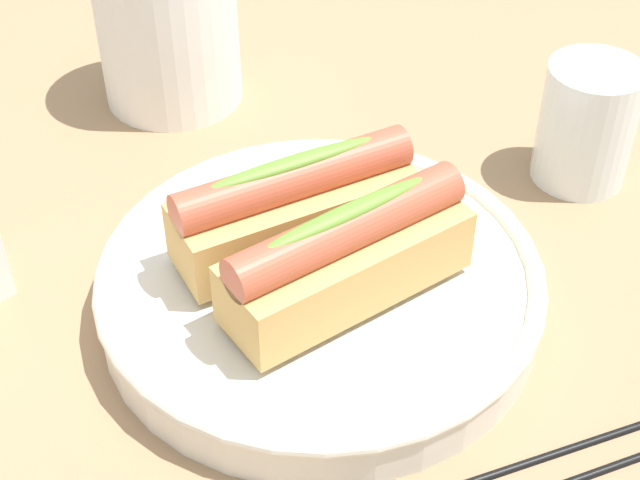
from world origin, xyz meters
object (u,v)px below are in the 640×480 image
at_px(chopstick_near, 522,463).
at_px(hotdog_back, 295,205).
at_px(hotdog_front, 347,256).
at_px(water_glass, 586,130).
at_px(serving_bowl, 320,285).
at_px(paper_towel_roll, 167,24).

bearing_deg(chopstick_near, hotdog_back, 109.96).
xyz_separation_m(hotdog_front, hotdog_back, (0.00, 0.05, 0.00)).
bearing_deg(hotdog_front, water_glass, 8.18).
xyz_separation_m(water_glass, chopstick_near, (-0.21, -0.17, -0.04)).
distance_m(hotdog_back, chopstick_near, 0.20).
bearing_deg(water_glass, serving_bowl, -178.47).
height_order(water_glass, paper_towel_roll, paper_towel_roll).
xyz_separation_m(serving_bowl, chopstick_near, (0.02, -0.16, -0.02)).
bearing_deg(serving_bowl, water_glass, 1.53).
bearing_deg(hotdog_front, hotdog_back, 89.18).
bearing_deg(serving_bowl, paper_towel_roll, 80.86).
relative_size(hotdog_front, water_glass, 1.67).
height_order(paper_towel_roll, chopstick_near, paper_towel_roll).
relative_size(hotdog_back, chopstick_near, 0.70).
xyz_separation_m(serving_bowl, paper_towel_roll, (0.04, 0.27, 0.05)).
bearing_deg(hotdog_back, serving_bowl, -90.82).
height_order(hotdog_front, paper_towel_roll, paper_towel_roll).
distance_m(serving_bowl, hotdog_front, 0.05).
height_order(serving_bowl, chopstick_near, serving_bowl).
bearing_deg(paper_towel_roll, serving_bowl, -99.14).
xyz_separation_m(serving_bowl, hotdog_front, (-0.00, -0.03, 0.04)).
bearing_deg(water_glass, chopstick_near, -142.25).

